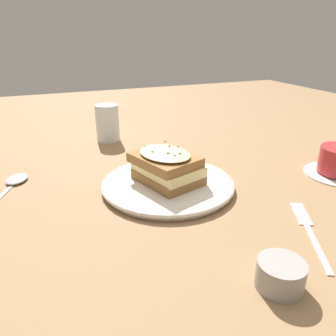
{
  "coord_description": "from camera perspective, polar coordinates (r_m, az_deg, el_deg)",
  "views": [
    {
      "loc": [
        0.56,
        -0.22,
        0.3
      ],
      "look_at": [
        0.01,
        0.01,
        0.04
      ],
      "focal_mm": 35.0,
      "sensor_mm": 36.0,
      "label": 1
    }
  ],
  "objects": [
    {
      "name": "ground_plane",
      "position": [
        0.67,
        -0.83,
        -3.24
      ],
      "size": [
        2.4,
        2.4,
        0.0
      ],
      "primitive_type": "plane",
      "color": "olive"
    },
    {
      "name": "dinner_plate",
      "position": [
        0.66,
        0.0,
        -2.79
      ],
      "size": [
        0.27,
        0.27,
        0.02
      ],
      "color": "silver",
      "rests_on": "ground_plane"
    },
    {
      "name": "sandwich",
      "position": [
        0.65,
        -0.08,
        0.3
      ],
      "size": [
        0.15,
        0.13,
        0.07
      ],
      "rotation": [
        0.0,
        0.0,
        3.44
      ],
      "color": "olive",
      "rests_on": "dinner_plate"
    },
    {
      "name": "water_glass",
      "position": [
        0.96,
        -10.5,
        7.72
      ],
      "size": [
        0.07,
        0.07,
        0.1
      ],
      "primitive_type": "cylinder",
      "color": "silver",
      "rests_on": "ground_plane"
    },
    {
      "name": "fork",
      "position": [
        0.59,
        22.98,
        -9.05
      ],
      "size": [
        0.18,
        0.11,
        0.0
      ],
      "rotation": [
        0.0,
        0.0,
        1.06
      ],
      "color": "silver",
      "rests_on": "ground_plane"
    },
    {
      "name": "spoon",
      "position": [
        0.76,
        -25.12,
        -2.07
      ],
      "size": [
        0.16,
        0.09,
        0.01
      ],
      "rotation": [
        0.0,
        0.0,
        1.17
      ],
      "color": "silver",
      "rests_on": "ground_plane"
    },
    {
      "name": "condiment_pot",
      "position": [
        0.45,
        18.98,
        -17.17
      ],
      "size": [
        0.06,
        0.06,
        0.04
      ],
      "primitive_type": "cylinder",
      "color": "gray",
      "rests_on": "ground_plane"
    }
  ]
}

